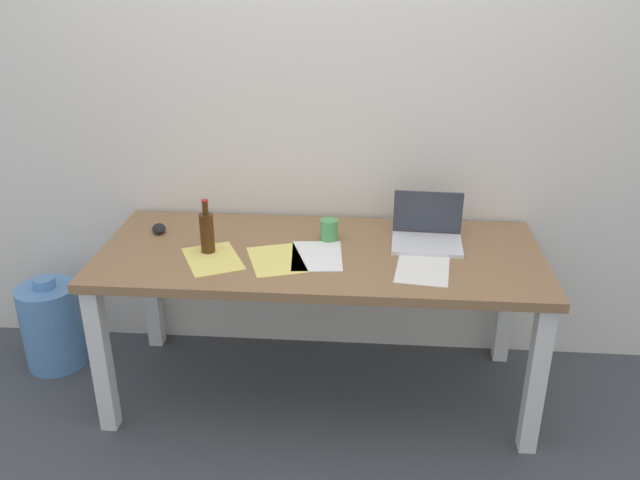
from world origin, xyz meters
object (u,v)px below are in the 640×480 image
(coffee_mug, at_px, (329,230))
(water_cooler_jug, at_px, (52,325))
(desk, at_px, (320,269))
(laptop_right, at_px, (427,234))
(computer_mouse, at_px, (159,228))
(beer_bottle, at_px, (207,232))

(coffee_mug, bearing_deg, water_cooler_jug, -179.98)
(desk, distance_m, laptop_right, 0.49)
(desk, height_order, computer_mouse, computer_mouse)
(desk, xyz_separation_m, water_cooler_jug, (-1.33, 0.12, -0.42))
(computer_mouse, xyz_separation_m, coffee_mug, (0.78, -0.03, 0.03))
(beer_bottle, bearing_deg, desk, 6.08)
(coffee_mug, bearing_deg, beer_bottle, -161.46)
(desk, relative_size, water_cooler_jug, 4.00)
(laptop_right, bearing_deg, coffee_mug, 179.84)
(laptop_right, height_order, water_cooler_jug, laptop_right)
(water_cooler_jug, bearing_deg, beer_bottle, -11.16)
(water_cooler_jug, bearing_deg, coffee_mug, 0.02)
(desk, bearing_deg, laptop_right, 14.28)
(beer_bottle, relative_size, computer_mouse, 2.38)
(desk, xyz_separation_m, beer_bottle, (-0.48, -0.05, 0.18))
(desk, relative_size, coffee_mug, 20.00)
(desk, xyz_separation_m, coffee_mug, (0.03, 0.12, 0.13))
(coffee_mug, bearing_deg, laptop_right, -0.16)
(beer_bottle, xyz_separation_m, computer_mouse, (-0.28, 0.20, -0.08))
(water_cooler_jug, bearing_deg, laptop_right, -0.03)
(water_cooler_jug, bearing_deg, desk, -5.08)
(laptop_right, bearing_deg, computer_mouse, 178.69)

